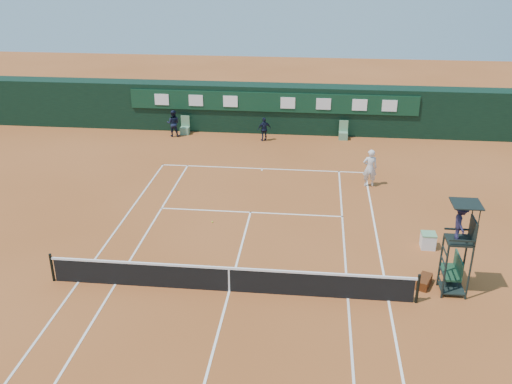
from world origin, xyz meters
TOP-DOWN VIEW (x-y plane):
  - ground at (0.00, 0.00)m, footprint 90.00×90.00m
  - court_lines at (0.00, 0.00)m, footprint 11.05×23.85m
  - tennis_net at (0.00, 0.00)m, footprint 12.90×0.10m
  - back_wall at (0.00, 18.74)m, footprint 40.00×1.65m
  - linesman_chair_left at (-5.50, 17.48)m, footprint 0.55×0.50m
  - linesman_chair_right at (4.50, 17.48)m, footprint 0.55×0.50m
  - umpire_chair at (7.70, 0.78)m, footprint 0.96×0.95m
  - player_bench at (7.84, 1.36)m, footprint 0.56×1.20m
  - tennis_bag at (6.83, 1.10)m, footprint 0.70×0.96m
  - cooler at (7.41, 3.93)m, footprint 0.57×0.57m
  - tennis_ball at (-1.54, 5.21)m, footprint 0.07×0.07m
  - player at (5.53, 10.09)m, footprint 0.73×0.50m
  - ball_kid_left at (-6.10, 16.95)m, footprint 0.83×0.66m
  - ball_kid_right at (-0.35, 16.66)m, footprint 0.94×0.70m

SIDE VIEW (x-z plane):
  - ground at x=0.00m, z-range 0.00..0.00m
  - court_lines at x=0.00m, z-range 0.00..0.01m
  - tennis_ball at x=-1.54m, z-range 0.00..0.07m
  - tennis_bag at x=6.83m, z-range 0.00..0.33m
  - linesman_chair_left at x=-5.50m, z-range -0.26..0.89m
  - linesman_chair_right at x=4.50m, z-range -0.26..0.89m
  - cooler at x=7.41m, z-range 0.00..0.65m
  - tennis_net at x=0.00m, z-range -0.04..1.06m
  - player_bench at x=7.84m, z-range 0.05..1.15m
  - ball_kid_right at x=-0.35m, z-range 0.00..1.47m
  - ball_kid_left at x=-6.10m, z-range 0.00..1.68m
  - player at x=5.53m, z-range 0.00..1.93m
  - back_wall at x=0.00m, z-range 0.01..3.01m
  - umpire_chair at x=7.70m, z-range 0.75..4.17m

